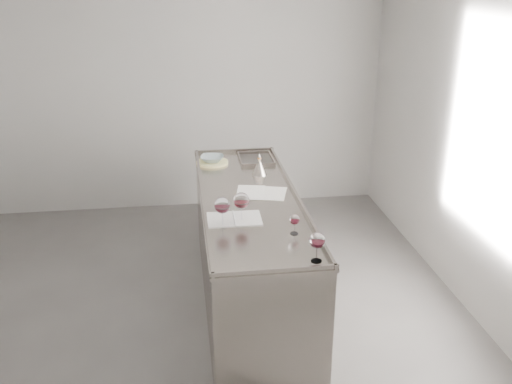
{
  "coord_description": "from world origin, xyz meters",
  "views": [
    {
      "loc": [
        -0.01,
        -3.79,
        2.61
      ],
      "look_at": [
        0.54,
        0.21,
        1.02
      ],
      "focal_mm": 40.0,
      "sensor_mm": 36.0,
      "label": 1
    }
  ],
  "objects": [
    {
      "name": "notebook",
      "position": [
        0.34,
        -0.1,
        0.95
      ],
      "size": [
        0.39,
        0.28,
        0.02
      ],
      "rotation": [
        0.0,
        0.0,
        -0.02
      ],
      "color": "white",
      "rests_on": "counter"
    },
    {
      "name": "ceramic_bowl",
      "position": [
        0.26,
        1.18,
        0.99
      ],
      "size": [
        0.24,
        0.24,
        0.05
      ],
      "primitive_type": "imported",
      "rotation": [
        0.0,
        0.0,
        -0.16
      ],
      "color": "#93A6AC",
      "rests_on": "trivet"
    },
    {
      "name": "trivet",
      "position": [
        0.26,
        1.18,
        0.95
      ],
      "size": [
        0.32,
        0.32,
        0.02
      ],
      "primitive_type": "cylinder",
      "rotation": [
        0.0,
        0.0,
        0.11
      ],
      "color": "beige",
      "rests_on": "counter"
    },
    {
      "name": "wine_glass_middle",
      "position": [
        0.39,
        -0.15,
        1.1
      ],
      "size": [
        0.11,
        0.11,
        0.22
      ],
      "rotation": [
        0.0,
        0.0,
        0.43
      ],
      "color": "white",
      "rests_on": "counter"
    },
    {
      "name": "loose_paper_under",
      "position": [
        0.52,
        0.4,
        0.94
      ],
      "size": [
        0.27,
        0.35,
        0.0
      ],
      "primitive_type": "cube",
      "rotation": [
        0.0,
        0.0,
        -0.19
      ],
      "color": "white",
      "rests_on": "counter"
    },
    {
      "name": "loose_paper_top",
      "position": [
        0.69,
        0.36,
        0.94
      ],
      "size": [
        0.28,
        0.34,
        0.0
      ],
      "primitive_type": "cube",
      "rotation": [
        0.0,
        0.0,
        -0.28
      ],
      "color": "silver",
      "rests_on": "counter"
    },
    {
      "name": "room_shell",
      "position": [
        0.0,
        0.0,
        1.4
      ],
      "size": [
        4.54,
        5.04,
        2.84
      ],
      "color": "#4C4947",
      "rests_on": "ground"
    },
    {
      "name": "counter",
      "position": [
        0.5,
        0.3,
        0.47
      ],
      "size": [
        0.77,
        2.42,
        0.97
      ],
      "color": "gray",
      "rests_on": "ground"
    },
    {
      "name": "wine_glass_right",
      "position": [
        0.78,
        -0.78,
        1.07
      ],
      "size": [
        0.1,
        0.1,
        0.19
      ],
      "rotation": [
        0.0,
        0.0,
        -0.0
      ],
      "color": "white",
      "rests_on": "counter"
    },
    {
      "name": "wine_glass_left",
      "position": [
        0.25,
        -0.2,
        1.09
      ],
      "size": [
        0.11,
        0.11,
        0.22
      ],
      "rotation": [
        0.0,
        0.0,
        -0.38
      ],
      "color": "white",
      "rests_on": "counter"
    },
    {
      "name": "wine_glass_small",
      "position": [
        0.72,
        -0.38,
        1.04
      ],
      "size": [
        0.07,
        0.07,
        0.14
      ],
      "rotation": [
        0.0,
        0.0,
        -0.32
      ],
      "color": "white",
      "rests_on": "counter"
    },
    {
      "name": "wine_funnel",
      "position": [
        0.65,
        0.82,
        1.0
      ],
      "size": [
        0.13,
        0.13,
        0.19
      ],
      "rotation": [
        0.0,
        0.0,
        -0.39
      ],
      "color": "#A59B93",
      "rests_on": "counter"
    }
  ]
}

